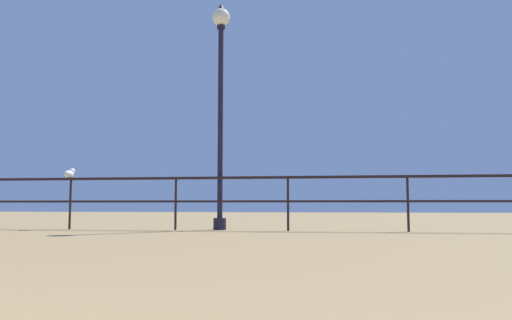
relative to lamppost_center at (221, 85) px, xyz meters
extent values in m
cube|color=black|center=(0.25, -0.20, -1.81)|extent=(23.21, 0.05, 0.05)
cube|color=black|center=(0.25, -0.20, -2.25)|extent=(23.21, 0.04, 0.04)
cylinder|color=black|center=(-2.91, -0.20, -2.29)|extent=(0.04, 0.04, 0.97)
cylinder|color=black|center=(-0.80, -0.20, -2.29)|extent=(0.04, 0.04, 0.97)
cylinder|color=black|center=(1.31, -0.20, -2.29)|extent=(0.04, 0.04, 0.97)
cylinder|color=black|center=(3.42, -0.20, -2.29)|extent=(0.04, 0.04, 0.97)
cylinder|color=black|center=(0.00, 0.00, -2.67)|extent=(0.24, 0.24, 0.22)
cylinder|color=black|center=(0.00, 0.00, -0.72)|extent=(0.10, 0.10, 3.68)
cylinder|color=black|center=(0.00, 0.00, 1.15)|extent=(0.16, 0.16, 0.06)
sphere|color=#EDE5C3|center=(0.00, 0.00, 1.35)|extent=(0.35, 0.35, 0.35)
cone|color=black|center=(0.00, 0.00, 1.58)|extent=(0.12, 0.12, 0.10)
ellipsoid|color=white|center=(-2.96, -0.20, -1.71)|extent=(0.16, 0.26, 0.14)
ellipsoid|color=gray|center=(-2.96, -0.20, -1.69)|extent=(0.12, 0.23, 0.05)
sphere|color=white|center=(-2.96, -0.09, -1.65)|extent=(0.12, 0.12, 0.12)
cone|color=yellow|center=(-2.96, -0.01, -1.65)|extent=(0.05, 0.05, 0.05)
cube|color=gray|center=(-2.96, -0.35, -1.71)|extent=(0.07, 0.09, 0.02)
camera|label=1|loc=(1.98, -9.18, -2.30)|focal=34.63mm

